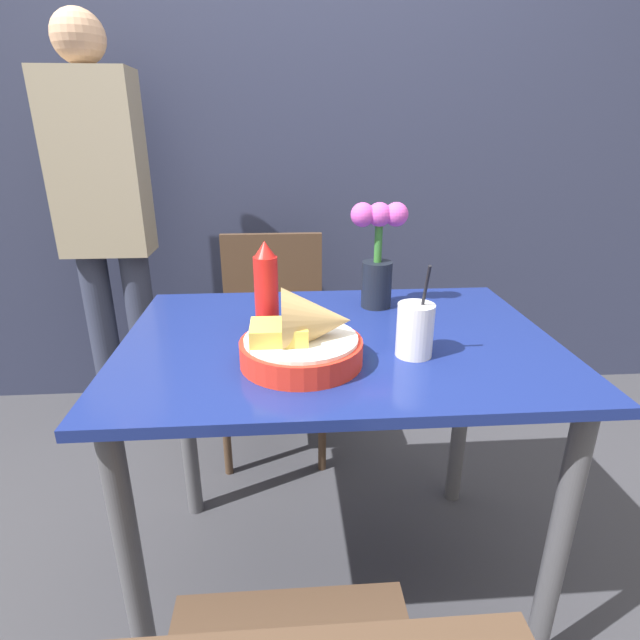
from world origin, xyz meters
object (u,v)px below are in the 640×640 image
object	(u,v)px
drink_cup	(415,332)
ketchup_bottle	(266,288)
food_basket	(306,337)
person_standing	(106,215)
flower_vase	(378,252)
chair_far_window	(273,322)

from	to	relation	value
drink_cup	ketchup_bottle	bearing A→B (deg)	151.56
food_basket	ketchup_bottle	xyz separation A→B (m)	(-0.09, 0.20, 0.05)
ketchup_bottle	person_standing	xyz separation A→B (m)	(-0.62, 0.79, 0.05)
flower_vase	person_standing	distance (m)	1.12
flower_vase	chair_far_window	bearing A→B (deg)	118.70
drink_cup	person_standing	world-z (taller)	person_standing
chair_far_window	ketchup_bottle	xyz separation A→B (m)	(0.01, -0.70, 0.36)
person_standing	food_basket	bearing A→B (deg)	-54.28
person_standing	flower_vase	bearing A→B (deg)	-34.86
drink_cup	chair_far_window	bearing A→B (deg)	110.56
chair_far_window	ketchup_bottle	world-z (taller)	ketchup_bottle
chair_far_window	flower_vase	xyz separation A→B (m)	(0.30, -0.55, 0.41)
food_basket	flower_vase	size ratio (longest dim) A/B	0.91
chair_far_window	flower_vase	world-z (taller)	flower_vase
chair_far_window	ketchup_bottle	bearing A→B (deg)	-89.54
chair_far_window	flower_vase	bearing A→B (deg)	-61.30
drink_cup	person_standing	size ratio (longest dim) A/B	0.13
chair_far_window	food_basket	bearing A→B (deg)	-84.16
ketchup_bottle	drink_cup	size ratio (longest dim) A/B	1.05
ketchup_bottle	person_standing	size ratio (longest dim) A/B	0.14
drink_cup	person_standing	xyz separation A→B (m)	(-0.95, 0.97, 0.11)
chair_far_window	ketchup_bottle	size ratio (longest dim) A/B	3.80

